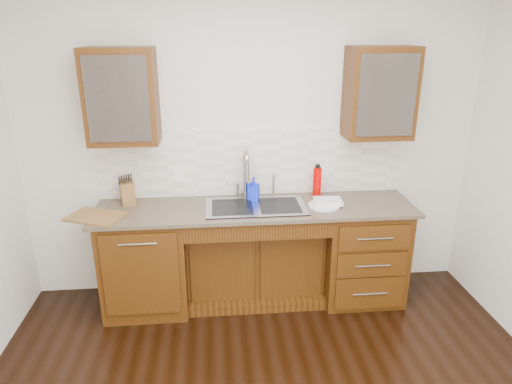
{
  "coord_description": "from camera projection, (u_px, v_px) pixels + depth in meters",
  "views": [
    {
      "loc": [
        -0.34,
        -2.15,
        2.34
      ],
      "look_at": [
        0.0,
        1.4,
        1.05
      ],
      "focal_mm": 32.0,
      "sensor_mm": 36.0,
      "label": 1
    }
  ],
  "objects": [
    {
      "name": "water_bottle",
      "position": [
        317.0,
        183.0,
        4.03
      ],
      "size": [
        0.08,
        0.08,
        0.27
      ],
      "primitive_type": "cylinder",
      "rotation": [
        0.0,
        0.0,
        -0.07
      ],
      "color": "#C90000",
      "rests_on": "countertop"
    },
    {
      "name": "soap_bottle",
      "position": [
        254.0,
        189.0,
        3.97
      ],
      "size": [
        0.11,
        0.12,
        0.21
      ],
      "primitive_type": "imported",
      "rotation": [
        0.0,
        0.0,
        -0.25
      ],
      "color": "#0E2AF2",
      "rests_on": "countertop"
    },
    {
      "name": "cutting_board",
      "position": [
        96.0,
        217.0,
        3.63
      ],
      "size": [
        0.5,
        0.44,
        0.02
      ],
      "primitive_type": "cube",
      "rotation": [
        0.0,
        0.0,
        -0.4
      ],
      "color": "brown",
      "rests_on": "countertop"
    },
    {
      "name": "wall_back",
      "position": [
        252.0,
        145.0,
        4.06
      ],
      "size": [
        4.0,
        0.1,
        2.7
      ],
      "primitive_type": "cube",
      "color": "silver",
      "rests_on": "ground"
    },
    {
      "name": "backsplash",
      "position": [
        252.0,
        163.0,
        4.05
      ],
      "size": [
        2.7,
        0.02,
        0.59
      ],
      "primitive_type": "cube",
      "color": "beige",
      "rests_on": "wall_back"
    },
    {
      "name": "faucet",
      "position": [
        245.0,
        177.0,
        3.99
      ],
      "size": [
        0.04,
        0.04,
        0.4
      ],
      "primitive_type": "cylinder",
      "color": "#999993",
      "rests_on": "countertop"
    },
    {
      "name": "dish_towel",
      "position": [
        328.0,
        201.0,
        3.88
      ],
      "size": [
        0.24,
        0.18,
        0.04
      ],
      "primitive_type": "cube",
      "rotation": [
        0.0,
        0.0,
        -0.06
      ],
      "color": "white",
      "rests_on": "plate"
    },
    {
      "name": "cup_right_b",
      "position": [
        384.0,
        100.0,
        3.81
      ],
      "size": [
        0.11,
        0.11,
        0.09
      ],
      "primitive_type": "imported",
      "rotation": [
        0.0,
        0.0,
        -0.1
      ],
      "color": "white",
      "rests_on": "upper_cabinet_right"
    },
    {
      "name": "upper_cabinet_right",
      "position": [
        380.0,
        93.0,
        3.79
      ],
      "size": [
        0.55,
        0.34,
        0.75
      ],
      "primitive_type": "cube",
      "color": "#593014",
      "rests_on": "wall_back"
    },
    {
      "name": "cup_right_a",
      "position": [
        370.0,
        100.0,
        3.8
      ],
      "size": [
        0.13,
        0.13,
        0.09
      ],
      "primitive_type": "imported",
      "rotation": [
        0.0,
        0.0,
        0.25
      ],
      "color": "white",
      "rests_on": "upper_cabinet_right"
    },
    {
      "name": "base_cabinet_right",
      "position": [
        360.0,
        250.0,
        4.12
      ],
      "size": [
        0.7,
        0.62,
        0.88
      ],
      "primitive_type": "cube",
      "color": "#593014",
      "rests_on": "ground"
    },
    {
      "name": "filter_tap",
      "position": [
        273.0,
        184.0,
        4.05
      ],
      "size": [
        0.02,
        0.02,
        0.24
      ],
      "primitive_type": "cylinder",
      "color": "#999993",
      "rests_on": "countertop"
    },
    {
      "name": "upper_cabinet_left",
      "position": [
        122.0,
        96.0,
        3.6
      ],
      "size": [
        0.55,
        0.34,
        0.75
      ],
      "primitive_type": "cube",
      "color": "#593014",
      "rests_on": "wall_back"
    },
    {
      "name": "cup_left_b",
      "position": [
        140.0,
        103.0,
        3.63
      ],
      "size": [
        0.11,
        0.11,
        0.09
      ],
      "primitive_type": "imported",
      "rotation": [
        0.0,
        0.0,
        0.12
      ],
      "color": "white",
      "rests_on": "upper_cabinet_left"
    },
    {
      "name": "knife_block",
      "position": [
        127.0,
        192.0,
        3.9
      ],
      "size": [
        0.16,
        0.2,
        0.2
      ],
      "primitive_type": "cube",
      "rotation": [
        0.0,
        0.0,
        0.29
      ],
      "color": "#9F834E",
      "rests_on": "countertop"
    },
    {
      "name": "countertop",
      "position": [
        256.0,
        208.0,
        3.86
      ],
      "size": [
        2.7,
        0.65,
        0.03
      ],
      "primitive_type": "cube",
      "color": "#84705B",
      "rests_on": "base_cabinet_left"
    },
    {
      "name": "cup_left_a",
      "position": [
        104.0,
        103.0,
        3.6
      ],
      "size": [
        0.14,
        0.14,
        0.1
      ],
      "primitive_type": "imported",
      "rotation": [
        0.0,
        0.0,
        -0.15
      ],
      "color": "white",
      "rests_on": "upper_cabinet_left"
    },
    {
      "name": "base_cabinet_center",
      "position": [
        255.0,
        259.0,
        4.15
      ],
      "size": [
        1.2,
        0.44,
        0.7
      ],
      "primitive_type": "cube",
      "color": "#593014",
      "rests_on": "ground"
    },
    {
      "name": "outlet_left",
      "position": [
        179.0,
        174.0,
        4.01
      ],
      "size": [
        0.08,
        0.01,
        0.12
      ],
      "primitive_type": "cube",
      "color": "white",
      "rests_on": "backsplash"
    },
    {
      "name": "sink",
      "position": [
        256.0,
        216.0,
        3.87
      ],
      "size": [
        0.84,
        0.46,
        0.19
      ],
      "primitive_type": "cube",
      "color": "#9E9EA5",
      "rests_on": "countertop"
    },
    {
      "name": "outlet_right",
      "position": [
        324.0,
        170.0,
        4.13
      ],
      "size": [
        0.08,
        0.01,
        0.12
      ],
      "primitive_type": "cube",
      "color": "white",
      "rests_on": "backsplash"
    },
    {
      "name": "base_cabinet_left",
      "position": [
        147.0,
        260.0,
        3.95
      ],
      "size": [
        0.7,
        0.62,
        0.88
      ],
      "primitive_type": "cube",
      "color": "#593014",
      "rests_on": "ground"
    },
    {
      "name": "plate",
      "position": [
        324.0,
        206.0,
        3.86
      ],
      "size": [
        0.34,
        0.34,
        0.02
      ],
      "primitive_type": "cylinder",
      "rotation": [
        0.0,
        0.0,
        -0.29
      ],
      "color": "silver",
      "rests_on": "countertop"
    }
  ]
}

